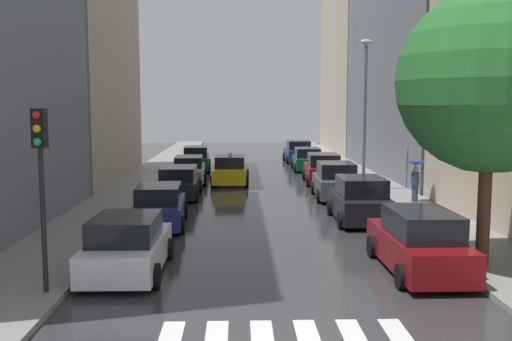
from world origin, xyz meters
TOP-DOWN VIEW (x-y plane):
  - ground_plane at (0.00, 24.00)m, footprint 28.00×72.00m
  - sidewalk_left at (-6.50, 24.00)m, footprint 3.00×72.00m
  - sidewalk_right at (6.50, 24.00)m, footprint 3.00×72.00m
  - building_left_mid at (-11.00, 26.09)m, footprint 6.00×14.40m
  - building_right_mid at (11.00, 28.12)m, footprint 6.00×19.36m
  - building_right_far at (11.00, 45.67)m, footprint 6.00×15.09m
  - parked_car_left_nearest at (-3.91, 6.02)m, footprint 2.12×4.13m
  - parked_car_left_second at (-3.87, 12.09)m, footprint 2.15×4.21m
  - parked_car_left_third at (-3.81, 18.86)m, footprint 2.07×4.54m
  - parked_car_left_fourth at (-3.79, 24.46)m, footprint 2.15×4.65m
  - parked_car_left_fifth at (-3.82, 30.55)m, footprint 2.13×4.53m
  - parked_car_right_nearest at (3.99, 5.94)m, footprint 2.02×4.57m
  - parked_car_right_second at (3.82, 12.70)m, footprint 2.16×4.05m
  - parked_car_right_third at (3.80, 18.31)m, footprint 2.20×4.17m
  - parked_car_right_fourth at (3.99, 23.81)m, footprint 2.26×4.48m
  - parked_car_right_fifth at (3.86, 30.35)m, footprint 2.10×4.19m
  - parked_car_right_sixth at (3.82, 36.03)m, footprint 2.19×4.08m
  - taxi_midroad at (-1.36, 23.87)m, footprint 2.18×4.68m
  - pedestrian_foreground at (7.10, 16.43)m, footprint 0.91×0.91m
  - street_tree_right at (5.83, 6.18)m, footprint 4.98×4.98m
  - traffic_light_left_corner at (-5.45, 4.09)m, footprint 0.30×0.42m
  - lamp_post_right at (5.55, 20.10)m, footprint 0.60×0.28m

SIDE VIEW (x-z plane):
  - ground_plane at x=0.00m, z-range -0.04..0.00m
  - sidewalk_left at x=-6.50m, z-range 0.00..0.15m
  - sidewalk_right at x=6.50m, z-range 0.00..0.15m
  - parked_car_left_third at x=-3.81m, z-range -0.04..1.50m
  - parked_car_left_fourth at x=-3.79m, z-range -0.04..1.50m
  - parked_car_right_fifth at x=3.86m, z-range -0.05..1.53m
  - parked_car_left_second at x=-3.87m, z-range -0.05..1.53m
  - parked_car_left_nearest at x=-3.91m, z-range -0.05..1.55m
  - taxi_midroad at x=-1.36m, z-range -0.14..1.67m
  - parked_car_left_fifth at x=-3.82m, z-range -0.06..1.62m
  - parked_car_right_sixth at x=3.82m, z-range -0.06..1.66m
  - parked_car_right_nearest at x=3.99m, z-range -0.06..1.67m
  - parked_car_right_fourth at x=3.99m, z-range -0.06..1.67m
  - parked_car_right_third at x=3.80m, z-range -0.06..1.70m
  - parked_car_right_second at x=3.82m, z-range -0.06..1.71m
  - pedestrian_foreground at x=7.10m, z-range 0.53..2.38m
  - traffic_light_left_corner at x=-5.45m, z-range 1.14..5.44m
  - lamp_post_right at x=5.55m, z-range 0.69..8.33m
  - street_tree_right at x=5.83m, z-range 1.41..8.92m
  - building_left_mid at x=-11.00m, z-range 0.00..21.03m
  - building_right_mid at x=11.00m, z-range 0.00..21.22m
  - building_right_far at x=11.00m, z-range 0.00..22.91m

